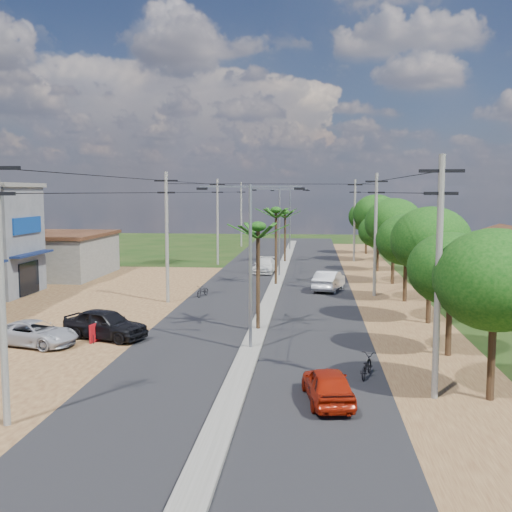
{
  "coord_description": "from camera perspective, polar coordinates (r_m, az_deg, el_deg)",
  "views": [
    {
      "loc": [
        2.92,
        -28.08,
        7.66
      ],
      "look_at": [
        -1.15,
        15.0,
        3.0
      ],
      "focal_mm": 42.0,
      "sensor_mm": 36.0,
      "label": 1
    }
  ],
  "objects": [
    {
      "name": "moto_rider_east",
      "position": [
        25.56,
        10.47,
        -10.32
      ],
      "size": [
        1.08,
        1.86,
        0.92
      ],
      "primitive_type": "imported",
      "rotation": [
        0.0,
        0.0,
        2.85
      ],
      "color": "black",
      "rests_on": "ground"
    },
    {
      "name": "low_shed",
      "position": [
        57.59,
        -19.18,
        0.13
      ],
      "size": [
        10.4,
        10.4,
        3.95
      ],
      "color": "#605E56",
      "rests_on": "ground"
    },
    {
      "name": "utility_pole_e_b",
      "position": [
        44.41,
        11.31,
        2.28
      ],
      "size": [
        1.6,
        0.24,
        9.0
      ],
      "color": "#605E56",
      "rests_on": "ground"
    },
    {
      "name": "house_east_far",
      "position": [
        59.16,
        23.17,
        0.54
      ],
      "size": [
        7.6,
        7.5,
        4.6
      ],
      "color": "#9D876A",
      "rests_on": "ground"
    },
    {
      "name": "car_parked_silver",
      "position": [
        31.95,
        -20.31,
        -6.99
      ],
      "size": [
        4.79,
        3.09,
        1.23
      ],
      "primitive_type": "imported",
      "rotation": [
        0.0,
        0.0,
        1.32
      ],
      "color": "#A6A8AE",
      "rests_on": "ground"
    },
    {
      "name": "road",
      "position": [
        43.85,
        1.5,
        -3.89
      ],
      "size": [
        12.0,
        110.0,
        0.04
      ],
      "primitive_type": "cube",
      "color": "black",
      "rests_on": "ground"
    },
    {
      "name": "streetlight_mid",
      "position": [
        53.23,
        2.25,
        3.05
      ],
      "size": [
        5.1,
        0.18,
        8.0
      ],
      "color": "gray",
      "rests_on": "ground"
    },
    {
      "name": "car_red_near",
      "position": [
        22.35,
        6.86,
        -12.18
      ],
      "size": [
        2.1,
        4.02,
        1.31
      ],
      "primitive_type": "imported",
      "rotation": [
        0.0,
        0.0,
        3.29
      ],
      "color": "maroon",
      "rests_on": "ground"
    },
    {
      "name": "roadside_sign",
      "position": [
        31.88,
        -14.9,
        -7.06
      ],
      "size": [
        0.42,
        1.16,
        0.99
      ],
      "rotation": [
        0.0,
        0.0,
        -0.3
      ],
      "color": "maroon",
      "rests_on": "ground"
    },
    {
      "name": "utility_pole_w_a",
      "position": [
        20.82,
        -23.13,
        -2.37
      ],
      "size": [
        1.6,
        0.24,
        9.0
      ],
      "color": "#605E56",
      "rests_on": "ground"
    },
    {
      "name": "tree_east_g",
      "position": [
        66.48,
        11.36,
        3.94
      ],
      "size": [
        5.0,
        5.0,
        7.38
      ],
      "color": "black",
      "rests_on": "ground"
    },
    {
      "name": "car_white_far",
      "position": [
        56.53,
        0.87,
        -0.95
      ],
      "size": [
        2.19,
        4.74,
        1.34
      ],
      "primitive_type": "imported",
      "rotation": [
        0.0,
        0.0,
        -0.07
      ],
      "color": "silver",
      "rests_on": "ground"
    },
    {
      "name": "utility_pole_w_d",
      "position": [
        83.72,
        -1.42,
        4.16
      ],
      "size": [
        1.6,
        0.24,
        9.0
      ],
      "color": "#605E56",
      "rests_on": "ground"
    },
    {
      "name": "streetlight_far",
      "position": [
        78.18,
        3.26,
        4.03
      ],
      "size": [
        5.1,
        0.18,
        8.0
      ],
      "color": "gray",
      "rests_on": "ground"
    },
    {
      "name": "ground",
      "position": [
        29.25,
        -0.52,
        -9.04
      ],
      "size": [
        160.0,
        160.0,
        0.0
      ],
      "primitive_type": "plane",
      "color": "black",
      "rests_on": "ground"
    },
    {
      "name": "utility_pole_e_a",
      "position": [
        22.73,
        16.98,
        -1.46
      ],
      "size": [
        1.6,
        0.24,
        9.0
      ],
      "color": "#605E56",
      "rests_on": "ground"
    },
    {
      "name": "tree_east_c",
      "position": [
        35.84,
        16.29,
        1.42
      ],
      "size": [
        4.6,
        4.6,
        6.83
      ],
      "color": "black",
      "rests_on": "ground"
    },
    {
      "name": "tree_east_h",
      "position": [
        74.43,
        10.48,
        3.72
      ],
      "size": [
        4.4,
        4.4,
        6.52
      ],
      "color": "black",
      "rests_on": "ground"
    },
    {
      "name": "palm_median_mid",
      "position": [
        48.2,
        1.92,
        4.05
      ],
      "size": [
        2.0,
        2.0,
        6.55
      ],
      "color": "black",
      "rests_on": "ground"
    },
    {
      "name": "utility_pole_e_c",
      "position": [
        66.3,
        9.37,
        3.56
      ],
      "size": [
        1.6,
        0.24,
        9.0
      ],
      "color": "#605E56",
      "rests_on": "ground"
    },
    {
      "name": "dirt_lot_west",
      "position": [
        41.0,
        -20.71,
        -5.0
      ],
      "size": [
        18.0,
        46.0,
        0.04
      ],
      "primitive_type": "cube",
      "color": "#50301B",
      "rests_on": "ground"
    },
    {
      "name": "tree_east_e",
      "position": [
        50.59,
        13.0,
        3.08
      ],
      "size": [
        4.8,
        4.8,
        7.14
      ],
      "color": "black",
      "rests_on": "ground"
    },
    {
      "name": "palm_median_near",
      "position": [
        32.28,
        0.2,
        2.37
      ],
      "size": [
        2.0,
        2.0,
        6.15
      ],
      "color": "black",
      "rests_on": "ground"
    },
    {
      "name": "utility_pole_w_b",
      "position": [
        41.39,
        -8.49,
        2.06
      ],
      "size": [
        1.6,
        0.24,
        9.0
      ],
      "color": "#605E56",
      "rests_on": "ground"
    },
    {
      "name": "tree_east_b",
      "position": [
        29.01,
        18.06,
        -1.18
      ],
      "size": [
        4.0,
        4.0,
        5.83
      ],
      "color": "black",
      "rests_on": "ground"
    },
    {
      "name": "tree_east_a",
      "position": [
        23.26,
        21.8,
        -2.14
      ],
      "size": [
        4.4,
        4.4,
        6.37
      ],
      "color": "black",
      "rests_on": "ground"
    },
    {
      "name": "moto_rider_west_b",
      "position": [
        61.66,
        1.53,
        -0.56
      ],
      "size": [
        0.48,
        1.53,
        0.91
      ],
      "primitive_type": "imported",
      "rotation": [
        0.0,
        0.0,
        -0.03
      ],
      "color": "black",
      "rests_on": "ground"
    },
    {
      "name": "moto_rider_west_a",
      "position": [
        43.9,
        -5.08,
        -3.38
      ],
      "size": [
        1.04,
        1.66,
        0.82
      ],
      "primitive_type": "imported",
      "rotation": [
        0.0,
        0.0,
        -0.34
      ],
      "color": "black",
      "rests_on": "ground"
    },
    {
      "name": "car_silver_mid",
      "position": [
        46.76,
        6.96,
        -2.37
      ],
      "size": [
        2.74,
        4.95,
        1.55
      ],
      "primitive_type": "imported",
      "rotation": [
        0.0,
        0.0,
        2.89
      ],
      "color": "#A6A8AE",
      "rests_on": "ground"
    },
    {
      "name": "streetlight_near",
      "position": [
        28.37,
        -0.53,
        0.33
      ],
      "size": [
        5.1,
        0.18,
        8.0
      ],
      "color": "gray",
      "rests_on": "ground"
    },
    {
      "name": "dirt_shoulder_east",
      "position": [
        44.11,
        12.61,
        -3.98
      ],
      "size": [
        5.0,
        90.0,
        0.03
      ],
      "primitive_type": "cube",
      "color": "#50301B",
      "rests_on": "ground"
    },
    {
      "name": "median",
      "position": [
        46.79,
        1.75,
        -3.17
      ],
      "size": [
        1.0,
        90.0,
        0.18
      ],
      "primitive_type": "cube",
      "color": "#605E56",
      "rests_on": "ground"
    },
    {
      "name": "tree_east_d",
      "position": [
        42.7,
        14.11,
        1.5
      ],
      "size": [
        4.2,
        4.2,
        6.13
      ],
      "color": "black",
      "rests_on": "ground"
    },
    {
      "name": "palm_median_far",
      "position": [
        64.19,
        2.79,
        4.0
      ],
      "size": [
        2.0,
        2.0,
        5.85
      ],
      "color": "black",
      "rests_on": "ground"
    },
    {
      "name": "utility_pole_w_c",
      "position": [
        62.93,
        -3.69,
        3.49
      ],
      "size": [
        1.6,
        0.24,
        9.0
      ],
      "color": "#605E56",
      "rests_on": "ground"
    },
    {
      "name": "car_parked_dark",
      "position": [
        32.27,
        -14.15,
        -6.35
      ],
      "size": [
        4.94,
        3.26,
        1.56
      ],
      "primitive_type": "imported",
      "rotation": [
        0.0,
        0.0,
        1.23
      ],
      "color": "black",
      "rests_on": "ground"
    },
    {
      "name": "tree_east_f",
      "position": [
        58.54,
        11.55,
        2.33
      ],
      "size": [
        3.8,
        3.8,
        5.52
      ],
      "color": "black",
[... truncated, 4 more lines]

